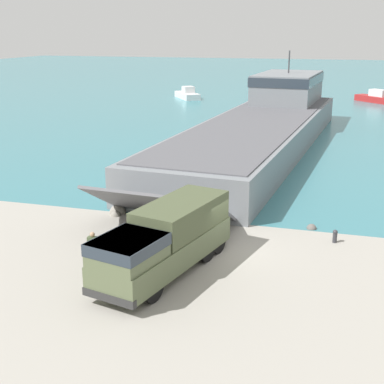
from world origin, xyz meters
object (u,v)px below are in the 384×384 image
(mooring_bollard, at_px, (335,236))
(moored_boat_c, at_px, (187,94))
(landing_craft, at_px, (265,121))
(moored_boat_a, at_px, (381,99))
(moored_boat_b, at_px, (287,93))
(soldier_on_ramp, at_px, (93,247))
(military_truck, at_px, (165,239))

(mooring_bollard, bearing_deg, moored_boat_c, 113.53)
(landing_craft, bearing_deg, moored_boat_c, 122.96)
(moored_boat_a, xyz_separation_m, moored_boat_c, (-28.80, -2.60, 0.00))
(moored_boat_a, distance_m, moored_boat_c, 28.92)
(moored_boat_b, bearing_deg, mooring_bollard, 165.42)
(landing_craft, xyz_separation_m, moored_boat_b, (-2.18, 39.51, -1.61))
(landing_craft, distance_m, moored_boat_c, 35.27)
(moored_boat_b, relative_size, mooring_bollard, 12.92)
(soldier_on_ramp, distance_m, moored_boat_a, 65.27)
(moored_boat_b, bearing_deg, military_truck, 158.90)
(moored_boat_a, height_order, moored_boat_c, moored_boat_c)
(landing_craft, distance_m, mooring_bollard, 24.92)
(military_truck, distance_m, moored_boat_a, 64.19)
(moored_boat_c, bearing_deg, mooring_bollard, -101.12)
(soldier_on_ramp, height_order, moored_boat_c, moored_boat_c)
(mooring_bollard, bearing_deg, moored_boat_b, 98.33)
(soldier_on_ramp, bearing_deg, moored_boat_c, 8.31)
(soldier_on_ramp, xyz_separation_m, mooring_bollard, (10.36, 6.03, -0.61))
(landing_craft, bearing_deg, moored_boat_b, 97.71)
(moored_boat_a, relative_size, moored_boat_c, 1.18)
(soldier_on_ramp, relative_size, mooring_bollard, 2.50)
(military_truck, relative_size, soldier_on_ramp, 4.97)
(landing_craft, bearing_deg, mooring_bollard, -68.84)
(military_truck, distance_m, moored_boat_b, 69.00)
(landing_craft, relative_size, moored_boat_a, 5.77)
(military_truck, bearing_deg, moored_boat_b, -164.25)
(moored_boat_a, bearing_deg, military_truck, 33.84)
(moored_boat_b, bearing_deg, landing_craft, 160.24)
(moored_boat_b, height_order, mooring_bollard, moored_boat_b)
(moored_boat_a, bearing_deg, moored_boat_c, -40.19)
(landing_craft, distance_m, moored_boat_a, 35.72)
(soldier_on_ramp, bearing_deg, moored_boat_a, -17.76)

